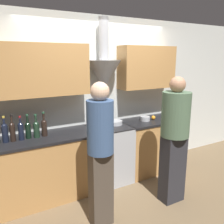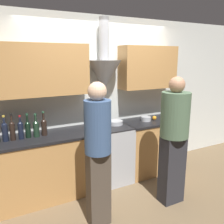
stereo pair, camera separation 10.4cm
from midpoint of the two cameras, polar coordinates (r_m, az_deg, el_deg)
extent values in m
plane|color=brown|center=(3.83, 0.75, -17.86)|extent=(12.00, 12.00, 0.00)
cube|color=silver|center=(3.91, -3.85, 3.17)|extent=(8.40, 0.06, 2.60)
cone|color=#A8AAAF|center=(3.70, -2.77, 8.92)|extent=(0.53, 0.53, 0.44)
cylinder|color=#A8AAAF|center=(3.70, -2.86, 17.20)|extent=(0.15, 0.15, 0.63)
cube|color=#B27F47|center=(3.35, -19.82, 9.44)|extent=(1.55, 0.32, 0.70)
cube|color=#B27F47|center=(4.12, 7.62, 10.59)|extent=(1.01, 0.32, 0.70)
cube|color=#B27F47|center=(3.54, -17.68, -13.15)|extent=(1.55, 0.60, 0.88)
cube|color=black|center=(3.37, -18.21, -6.13)|extent=(1.58, 0.62, 0.03)
cube|color=#B27F47|center=(4.28, 8.29, -8.03)|extent=(1.01, 0.60, 0.88)
cube|color=black|center=(4.14, 8.49, -2.11)|extent=(1.04, 0.62, 0.03)
cube|color=#A8AAAF|center=(3.86, -1.52, -10.13)|extent=(0.62, 0.60, 0.89)
cube|color=black|center=(3.64, 0.69, -12.23)|extent=(0.43, 0.01, 0.40)
cube|color=black|center=(3.71, -1.56, -3.62)|extent=(0.62, 0.60, 0.02)
cube|color=#A8AAAF|center=(3.96, -3.38, -3.48)|extent=(0.62, 0.06, 0.10)
cylinder|color=black|center=(3.30, -25.15, -4.89)|extent=(0.08, 0.08, 0.21)
sphere|color=black|center=(3.28, -25.32, -3.14)|extent=(0.07, 0.07, 0.07)
cylinder|color=black|center=(3.26, -25.43, -2.07)|extent=(0.03, 0.03, 0.09)
cylinder|color=gold|center=(3.25, -25.52, -1.10)|extent=(0.03, 0.03, 0.02)
cylinder|color=black|center=(3.31, -23.61, -4.70)|extent=(0.07, 0.07, 0.21)
sphere|color=black|center=(3.28, -23.78, -2.92)|extent=(0.07, 0.07, 0.07)
cylinder|color=black|center=(3.26, -23.89, -1.79)|extent=(0.03, 0.03, 0.10)
cylinder|color=black|center=(3.25, -23.99, -0.74)|extent=(0.03, 0.03, 0.02)
cylinder|color=black|center=(3.32, -21.88, -4.58)|extent=(0.07, 0.07, 0.20)
sphere|color=black|center=(3.29, -22.03, -2.91)|extent=(0.07, 0.07, 0.07)
cylinder|color=black|center=(3.28, -22.11, -1.96)|extent=(0.03, 0.03, 0.08)
cylinder|color=maroon|center=(3.26, -22.19, -1.08)|extent=(0.03, 0.03, 0.02)
cylinder|color=black|center=(3.35, -20.35, -4.46)|extent=(0.07, 0.07, 0.18)
sphere|color=black|center=(3.32, -20.47, -2.94)|extent=(0.07, 0.07, 0.07)
cylinder|color=black|center=(3.31, -20.57, -1.78)|extent=(0.03, 0.03, 0.11)
cylinder|color=#234C33|center=(3.29, -20.66, -0.69)|extent=(0.03, 0.03, 0.02)
cylinder|color=black|center=(3.35, -18.56, -4.34)|extent=(0.08, 0.08, 0.18)
sphere|color=black|center=(3.33, -18.67, -2.85)|extent=(0.08, 0.08, 0.08)
cylinder|color=black|center=(3.31, -18.75, -1.72)|extent=(0.03, 0.03, 0.10)
cylinder|color=#234C33|center=(3.29, -18.83, -0.69)|extent=(0.03, 0.03, 0.02)
cylinder|color=black|center=(3.38, -16.81, -3.98)|extent=(0.08, 0.08, 0.19)
sphere|color=black|center=(3.36, -16.91, -2.43)|extent=(0.07, 0.07, 0.07)
cylinder|color=black|center=(3.34, -16.99, -1.25)|extent=(0.03, 0.03, 0.11)
cylinder|color=#234C33|center=(3.32, -17.07, -0.17)|extent=(0.03, 0.03, 0.02)
cylinder|color=#A8AAAF|center=(3.61, -3.40, -2.85)|extent=(0.23, 0.23, 0.13)
cylinder|color=#A8AAAF|center=(3.80, -0.03, -2.55)|extent=(0.23, 0.23, 0.06)
sphere|color=orange|center=(4.15, 9.21, -1.35)|extent=(0.07, 0.07, 0.07)
cylinder|color=#A8AAAF|center=(4.06, 7.24, -1.58)|extent=(0.16, 0.16, 0.07)
cube|color=#473D33|center=(2.93, -3.74, -17.96)|extent=(0.26, 0.17, 0.91)
cylinder|color=#38517A|center=(2.63, -3.99, -3.64)|extent=(0.30, 0.30, 0.60)
sphere|color=#E0B28E|center=(2.54, -4.13, 4.96)|extent=(0.21, 0.21, 0.21)
cube|color=#28282D|center=(3.44, 13.47, -13.11)|extent=(0.32, 0.20, 0.95)
cylinder|color=#4C664C|center=(3.18, 14.19, -0.56)|extent=(0.37, 0.37, 0.59)
sphere|color=#AD7A5B|center=(3.11, 14.59, 6.42)|extent=(0.21, 0.21, 0.21)
camera|label=1|loc=(0.05, -90.83, -0.19)|focal=38.00mm
camera|label=2|loc=(0.05, 89.17, 0.19)|focal=38.00mm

